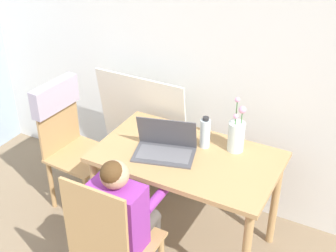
{
  "coord_description": "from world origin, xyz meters",
  "views": [
    {
      "loc": [
        0.78,
        -0.46,
        2.3
      ],
      "look_at": [
        -0.33,
        1.64,
        0.89
      ],
      "focal_mm": 50.0,
      "sensor_mm": 36.0,
      "label": 1
    }
  ],
  "objects_px": {
    "chair_occupied": "(111,245)",
    "person_seated": "(123,213)",
    "chair_spare": "(66,126)",
    "laptop": "(165,145)",
    "flower_vase": "(236,135)",
    "water_bottle": "(205,133)"
  },
  "relations": [
    {
      "from": "water_bottle",
      "to": "flower_vase",
      "type": "bearing_deg",
      "value": 16.13
    },
    {
      "from": "flower_vase",
      "to": "water_bottle",
      "type": "height_order",
      "value": "flower_vase"
    },
    {
      "from": "chair_spare",
      "to": "person_seated",
      "type": "height_order",
      "value": "person_seated"
    },
    {
      "from": "flower_vase",
      "to": "water_bottle",
      "type": "bearing_deg",
      "value": -163.87
    },
    {
      "from": "chair_spare",
      "to": "laptop",
      "type": "xyz_separation_m",
      "value": [
        0.84,
        -0.08,
        0.14
      ]
    },
    {
      "from": "flower_vase",
      "to": "water_bottle",
      "type": "xyz_separation_m",
      "value": [
        -0.18,
        -0.05,
        -0.01
      ]
    },
    {
      "from": "chair_spare",
      "to": "water_bottle",
      "type": "bearing_deg",
      "value": -80.79
    },
    {
      "from": "chair_occupied",
      "to": "person_seated",
      "type": "bearing_deg",
      "value": -90.0
    },
    {
      "from": "person_seated",
      "to": "flower_vase",
      "type": "bearing_deg",
      "value": -117.77
    },
    {
      "from": "person_seated",
      "to": "flower_vase",
      "type": "relative_size",
      "value": 2.77
    },
    {
      "from": "chair_occupied",
      "to": "person_seated",
      "type": "distance_m",
      "value": 0.18
    },
    {
      "from": "person_seated",
      "to": "laptop",
      "type": "height_order",
      "value": "person_seated"
    },
    {
      "from": "laptop",
      "to": "water_bottle",
      "type": "bearing_deg",
      "value": 27.94
    },
    {
      "from": "person_seated",
      "to": "laptop",
      "type": "distance_m",
      "value": 0.5
    },
    {
      "from": "chair_occupied",
      "to": "laptop",
      "type": "relative_size",
      "value": 2.28
    },
    {
      "from": "chair_occupied",
      "to": "laptop",
      "type": "distance_m",
      "value": 0.67
    },
    {
      "from": "chair_occupied",
      "to": "person_seated",
      "type": "xyz_separation_m",
      "value": [
        0.0,
        0.13,
        0.12
      ]
    },
    {
      "from": "person_seated",
      "to": "laptop",
      "type": "bearing_deg",
      "value": -90.57
    },
    {
      "from": "chair_spare",
      "to": "flower_vase",
      "type": "height_order",
      "value": "flower_vase"
    },
    {
      "from": "water_bottle",
      "to": "chair_spare",
      "type": "bearing_deg",
      "value": -174.59
    },
    {
      "from": "flower_vase",
      "to": "chair_occupied",
      "type": "bearing_deg",
      "value": -114.12
    },
    {
      "from": "water_bottle",
      "to": "chair_occupied",
      "type": "bearing_deg",
      "value": -103.71
    }
  ]
}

